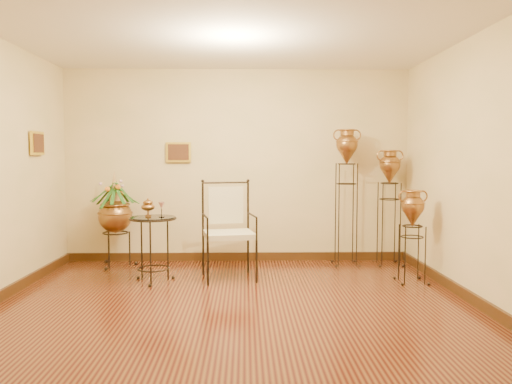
{
  "coord_description": "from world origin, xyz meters",
  "views": [
    {
      "loc": [
        0.12,
        -4.81,
        1.53
      ],
      "look_at": [
        0.25,
        1.3,
        1.1
      ],
      "focal_mm": 35.0,
      "sensor_mm": 36.0,
      "label": 1
    }
  ],
  "objects_px": {
    "amphora_tall": "(346,195)",
    "side_table": "(153,248)",
    "planter_urn": "(115,212)",
    "amphora_mid": "(389,206)",
    "armchair": "(229,230)"
  },
  "relations": [
    {
      "from": "amphora_tall",
      "to": "side_table",
      "type": "height_order",
      "value": "amphora_tall"
    },
    {
      "from": "amphora_tall",
      "to": "planter_urn",
      "type": "distance_m",
      "value": 3.25
    },
    {
      "from": "amphora_mid",
      "to": "planter_urn",
      "type": "xyz_separation_m",
      "value": [
        -3.85,
        0.0,
        -0.07
      ]
    },
    {
      "from": "armchair",
      "to": "planter_urn",
      "type": "bearing_deg",
      "value": 143.95
    },
    {
      "from": "amphora_mid",
      "to": "side_table",
      "type": "height_order",
      "value": "amphora_mid"
    },
    {
      "from": "amphora_mid",
      "to": "armchair",
      "type": "distance_m",
      "value": 2.38
    },
    {
      "from": "amphora_tall",
      "to": "side_table",
      "type": "bearing_deg",
      "value": -160.63
    },
    {
      "from": "amphora_tall",
      "to": "armchair",
      "type": "distance_m",
      "value": 1.84
    },
    {
      "from": "armchair",
      "to": "amphora_mid",
      "type": "bearing_deg",
      "value": 8.46
    },
    {
      "from": "planter_urn",
      "to": "amphora_tall",
      "type": "bearing_deg",
      "value": 0.0
    },
    {
      "from": "amphora_mid",
      "to": "armchair",
      "type": "bearing_deg",
      "value": -161.01
    },
    {
      "from": "amphora_tall",
      "to": "armchair",
      "type": "bearing_deg",
      "value": -154.69
    },
    {
      "from": "amphora_mid",
      "to": "planter_urn",
      "type": "height_order",
      "value": "amphora_mid"
    },
    {
      "from": "amphora_tall",
      "to": "side_table",
      "type": "relative_size",
      "value": 1.92
    },
    {
      "from": "side_table",
      "to": "planter_urn",
      "type": "bearing_deg",
      "value": 127.58
    }
  ]
}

